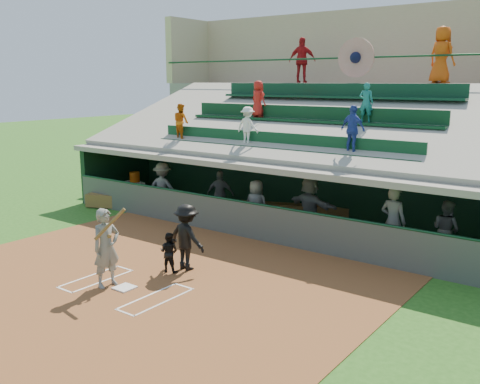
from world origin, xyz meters
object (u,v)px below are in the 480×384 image
Objects in this scene: home_plate at (125,288)px; water_cooler at (135,177)px; white_table at (133,191)px; catcher at (169,252)px; batter_at_plate at (106,247)px.

water_cooler reaches higher than home_plate.
water_cooler reaches higher than white_table.
catcher is 1.20× the size of white_table.
catcher is at bearing -18.88° from white_table.
catcher is 8.44m from white_table.
batter_at_plate reaches higher than catcher.
water_cooler is at bearing 135.98° from home_plate.
white_table is at bearing 134.01° from batter_at_plate.
batter_at_plate reaches higher than home_plate.
batter_at_plate is at bearing -46.43° from water_cooler.
water_cooler is (-6.78, 5.07, 0.45)m from catcher.
white_table is at bearing -106.06° from water_cooler.
water_cooler reaches higher than catcher.
water_cooler is (-6.73, 6.51, 0.95)m from home_plate.
batter_at_plate is 1.93× the size of catcher.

